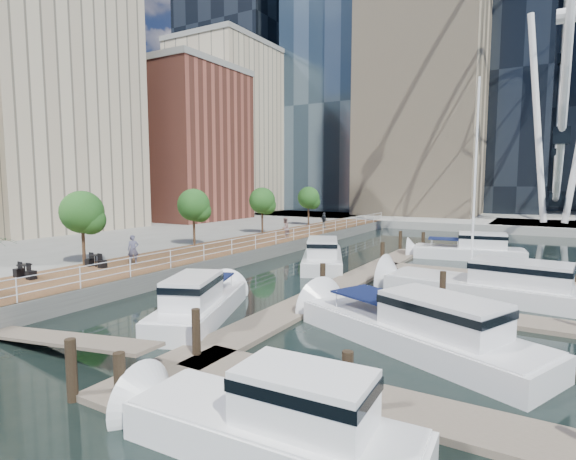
% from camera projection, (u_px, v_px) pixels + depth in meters
% --- Properties ---
extents(ground, '(520.00, 520.00, 0.00)m').
position_uv_depth(ground, '(174.00, 329.00, 18.73)').
color(ground, black).
rests_on(ground, ground).
extents(boardwalk, '(6.00, 60.00, 1.00)m').
position_uv_depth(boardwalk, '(226.00, 252.00, 36.07)').
color(boardwalk, brown).
rests_on(boardwalk, ground).
extents(seawall, '(0.25, 60.00, 1.00)m').
position_uv_depth(seawall, '(257.00, 255.00, 34.58)').
color(seawall, '#595954').
rests_on(seawall, ground).
extents(land_inland, '(48.00, 90.00, 1.00)m').
position_uv_depth(land_inland, '(31.00, 233.00, 49.54)').
color(land_inland, gray).
rests_on(land_inland, ground).
extents(land_far, '(200.00, 114.00, 1.00)m').
position_uv_depth(land_far, '(483.00, 206.00, 106.42)').
color(land_far, gray).
rests_on(land_far, ground).
extents(pier, '(14.00, 12.00, 1.00)m').
position_uv_depth(pier, '(554.00, 227.00, 56.43)').
color(pier, gray).
rests_on(pier, ground).
extents(railing, '(0.10, 60.00, 1.05)m').
position_uv_depth(railing, '(256.00, 242.00, 34.52)').
color(railing, white).
rests_on(railing, boardwalk).
extents(floating_docks, '(16.00, 34.00, 2.60)m').
position_uv_depth(floating_docks, '(425.00, 291.00, 23.29)').
color(floating_docks, '#6D6051').
rests_on(floating_docks, ground).
extents(midrise_condos, '(19.00, 67.00, 28.00)m').
position_uv_depth(midrise_condos, '(129.00, 125.00, 57.13)').
color(midrise_condos, '#BCAD8E').
rests_on(midrise_condos, ground).
extents(ferris_wheel, '(5.80, 45.60, 47.80)m').
position_uv_depth(ferris_wheel, '(567.00, 16.00, 53.74)').
color(ferris_wheel, white).
rests_on(ferris_wheel, ground).
extents(street_trees, '(2.60, 42.60, 4.60)m').
position_uv_depth(street_trees, '(194.00, 205.00, 36.01)').
color(street_trees, '#3F2B1C').
rests_on(street_trees, ground).
extents(yacht_foreground, '(10.93, 6.95, 2.15)m').
position_uv_depth(yacht_foreground, '(414.00, 347.00, 16.68)').
color(yacht_foreground, white).
rests_on(yacht_foreground, ground).
extents(pedestrian_near, '(0.75, 0.80, 1.83)m').
position_uv_depth(pedestrian_near, '(133.00, 250.00, 28.08)').
color(pedestrian_near, '#52536E').
rests_on(pedestrian_near, boardwalk).
extents(pedestrian_mid, '(0.76, 0.95, 1.91)m').
position_uv_depth(pedestrian_mid, '(285.00, 228.00, 40.98)').
color(pedestrian_mid, '#926E65').
rests_on(pedestrian_mid, boardwalk).
extents(pedestrian_far, '(1.09, 0.91, 1.74)m').
position_uv_depth(pedestrian_far, '(324.00, 220.00, 50.63)').
color(pedestrian_far, '#373F45').
rests_on(pedestrian_far, boardwalk).
extents(moored_yachts, '(23.93, 33.15, 11.50)m').
position_uv_depth(moored_yachts, '(464.00, 297.00, 23.91)').
color(moored_yachts, silver).
rests_on(moored_yachts, ground).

